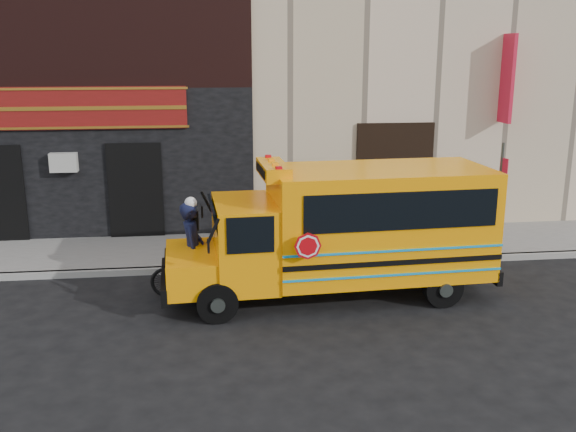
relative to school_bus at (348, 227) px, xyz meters
The scene contains 8 objects.
ground 2.36m from the school_bus, 156.25° to the right, with size 120.00×120.00×0.00m, color black.
curb 2.88m from the school_bus, 131.71° to the left, with size 40.00×0.20×0.15m, color gray.
sidewalk 4.02m from the school_bus, 116.30° to the left, with size 40.00×3.00×0.15m, color #625F5C.
building 10.90m from the school_bus, 99.97° to the left, with size 20.00×10.70×12.00m.
school_bus is the anchor object (origin of this frame).
sign_pole 4.65m from the school_bus, 24.91° to the left, with size 0.11×0.25×2.95m.
bicycle 3.48m from the school_bus, behind, with size 0.48×1.71×1.03m, color black.
cyclist 3.31m from the school_bus, behind, with size 0.74×0.48×2.02m, color black.
Camera 1 is at (-1.14, -11.97, 5.09)m, focal length 40.00 mm.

